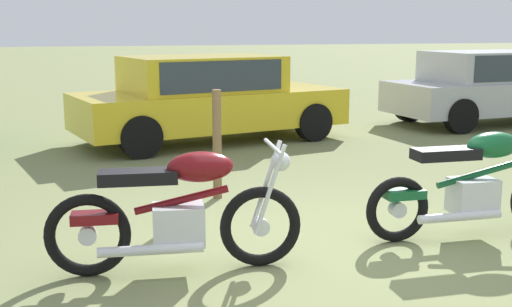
{
  "coord_description": "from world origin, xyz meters",
  "views": [
    {
      "loc": [
        -2.02,
        -5.0,
        1.92
      ],
      "look_at": [
        -0.47,
        0.58,
        0.78
      ],
      "focal_mm": 45.6,
      "sensor_mm": 36.0,
      "label": 1
    }
  ],
  "objects_px": {
    "motorcycle_maroon": "(179,212)",
    "fence_post_wooden": "(217,145)",
    "motorcycle_green": "(474,184)",
    "car_yellow": "(207,94)",
    "car_silver": "(491,84)"
  },
  "relations": [
    {
      "from": "motorcycle_maroon",
      "to": "fence_post_wooden",
      "type": "bearing_deg",
      "value": 75.94
    },
    {
      "from": "motorcycle_green",
      "to": "motorcycle_maroon",
      "type": "bearing_deg",
      "value": -175.15
    },
    {
      "from": "motorcycle_maroon",
      "to": "car_yellow",
      "type": "bearing_deg",
      "value": 82.44
    },
    {
      "from": "motorcycle_green",
      "to": "fence_post_wooden",
      "type": "relative_size",
      "value": 1.68
    },
    {
      "from": "motorcycle_maroon",
      "to": "car_silver",
      "type": "bearing_deg",
      "value": 46.89
    },
    {
      "from": "car_yellow",
      "to": "fence_post_wooden",
      "type": "distance_m",
      "value": 3.71
    },
    {
      "from": "motorcycle_maroon",
      "to": "car_silver",
      "type": "height_order",
      "value": "car_silver"
    },
    {
      "from": "car_yellow",
      "to": "motorcycle_maroon",
      "type": "bearing_deg",
      "value": -116.96
    },
    {
      "from": "car_silver",
      "to": "car_yellow",
      "type": "bearing_deg",
      "value": 179.41
    },
    {
      "from": "motorcycle_green",
      "to": "fence_post_wooden",
      "type": "distance_m",
      "value": 2.79
    },
    {
      "from": "motorcycle_maroon",
      "to": "fence_post_wooden",
      "type": "distance_m",
      "value": 2.24
    },
    {
      "from": "motorcycle_green",
      "to": "car_yellow",
      "type": "height_order",
      "value": "car_yellow"
    },
    {
      "from": "motorcycle_green",
      "to": "car_yellow",
      "type": "bearing_deg",
      "value": 105.4
    },
    {
      "from": "car_silver",
      "to": "fence_post_wooden",
      "type": "relative_size",
      "value": 3.52
    },
    {
      "from": "fence_post_wooden",
      "to": "motorcycle_green",
      "type": "bearing_deg",
      "value": -44.14
    }
  ]
}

